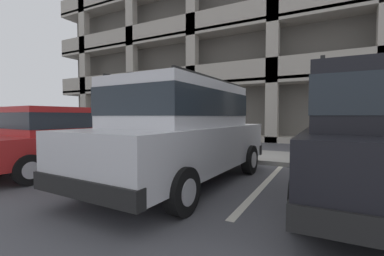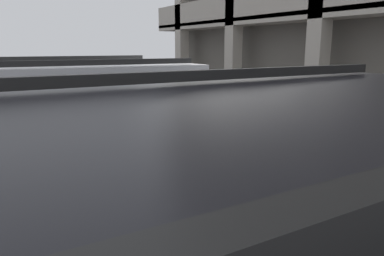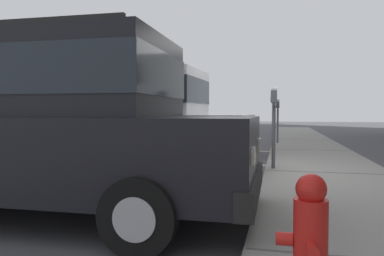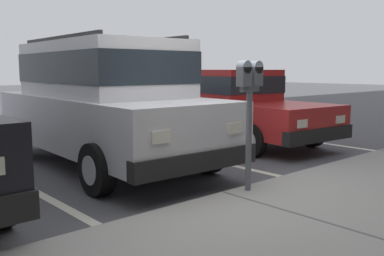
% 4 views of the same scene
% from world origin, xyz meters
% --- Properties ---
extents(ground_plane, '(80.00, 80.00, 0.10)m').
position_xyz_m(ground_plane, '(0.00, 0.00, -0.05)').
color(ground_plane, '#4C4C51').
extents(sidewalk, '(40.00, 2.20, 0.12)m').
position_xyz_m(sidewalk, '(0.00, 1.30, 0.06)').
color(sidewalk, gray).
rests_on(sidewalk, ground_plane).
extents(silver_suv, '(2.15, 4.85, 2.03)m').
position_xyz_m(silver_suv, '(0.02, -2.44, 1.09)').
color(silver_suv, silver).
rests_on(silver_suv, ground_plane).
extents(red_sedan, '(2.11, 4.61, 1.54)m').
position_xyz_m(red_sedan, '(-3.22, -2.67, 0.82)').
color(red_sedan, red).
rests_on(red_sedan, ground_plane).
extents(parking_meter_near, '(0.35, 0.12, 1.53)m').
position_xyz_m(parking_meter_near, '(-0.28, 0.35, 1.25)').
color(parking_meter_near, '#595B60').
rests_on(parking_meter_near, sidewalk).
extents(parking_meter_far, '(0.35, 0.12, 1.49)m').
position_xyz_m(parking_meter_far, '(-6.25, 0.38, 1.23)').
color(parking_meter_far, '#595B60').
rests_on(parking_meter_far, sidewalk).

